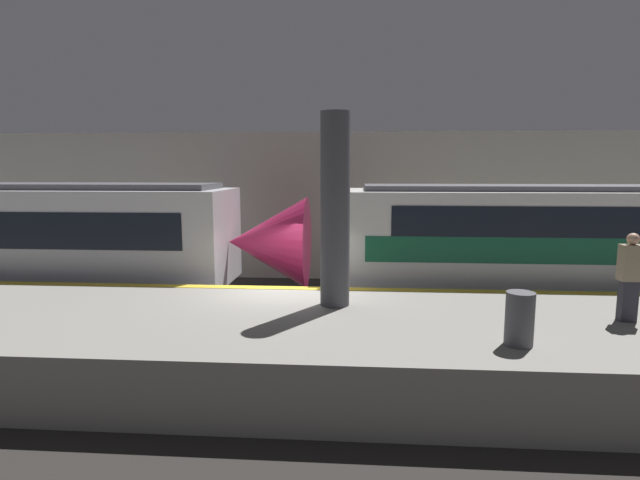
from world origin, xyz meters
name	(u,v)px	position (x,y,z in m)	size (l,w,h in m)	color
ground_plane	(287,333)	(0.00, 0.00, 0.00)	(120.00, 120.00, 0.00)	#282623
platform	(269,344)	(0.00, -2.34, 0.57)	(40.00, 4.69, 1.15)	gray
station_rear_barrier	(310,206)	(0.00, 6.09, 2.58)	(50.00, 0.15, 5.15)	#B2AD9E
support_pillar_near	(335,211)	(1.21, -1.50, 3.06)	(0.59, 0.59, 3.85)	#47474C
person_waiting	(630,275)	(6.55, -2.21, 1.99)	(0.38, 0.24, 1.62)	#2D2D38
trash_bin	(520,319)	(4.19, -3.64, 1.56)	(0.44, 0.44, 0.85)	#4C4C51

